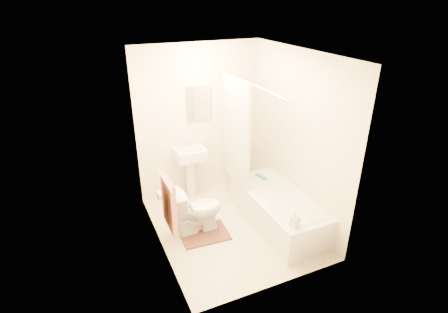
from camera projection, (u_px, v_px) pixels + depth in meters
name	position (u px, v px, depth m)	size (l,w,h in m)	color
floor	(231.00, 227.00, 4.98)	(2.40, 2.40, 0.00)	beige
ceiling	(233.00, 53.00, 3.96)	(2.40, 2.40, 0.00)	white
wall_back	(199.00, 121.00, 5.46)	(2.00, 0.02, 2.40)	beige
wall_left	(155.00, 164.00, 4.10)	(0.02, 2.40, 2.40)	beige
wall_right	(297.00, 138.00, 4.84)	(0.02, 2.40, 2.40)	beige
mirror	(199.00, 103.00, 5.32)	(0.40, 0.03, 0.55)	white
curtain_rod	(251.00, 84.00, 4.32)	(0.03, 0.03, 1.70)	silver
shower_curtain	(236.00, 132.00, 4.98)	(0.04, 0.80, 1.55)	silver
towel_bar	(165.00, 180.00, 3.95)	(0.02, 0.02, 0.60)	silver
towel	(169.00, 204.00, 4.10)	(0.06, 0.45, 0.66)	#CC7266
toilet_paper	(161.00, 194.00, 4.44)	(0.12, 0.12, 0.11)	white
toilet	(197.00, 210.00, 4.76)	(0.39, 0.70, 0.68)	silver
sink	(191.00, 170.00, 5.58)	(0.46, 0.37, 0.91)	white
bathtub	(278.00, 210.00, 4.96)	(0.71, 1.63, 0.46)	silver
bath_mat	(204.00, 234.00, 4.81)	(0.64, 0.48, 0.02)	#52211C
soap_bottle	(295.00, 219.00, 4.18)	(0.09, 0.10, 0.21)	silver
scrub_brush	(261.00, 177.00, 5.34)	(0.06, 0.21, 0.04)	#2E9A54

